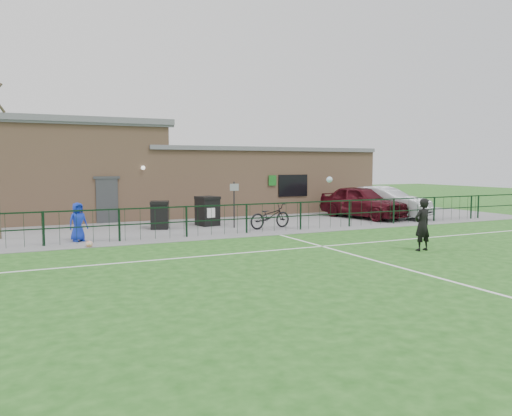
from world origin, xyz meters
name	(u,v)px	position (x,y,z in m)	size (l,w,h in m)	color
ground	(342,276)	(0.00, 0.00, 0.00)	(90.00, 90.00, 0.00)	#1E5318
paving_strip	(182,220)	(0.00, 13.50, 0.01)	(34.00, 13.00, 0.02)	slate
pitch_line_touch	(225,235)	(0.00, 7.80, 0.00)	(28.00, 0.10, 0.01)	white
pitch_line_mid	(269,251)	(0.00, 4.00, 0.00)	(28.00, 0.10, 0.01)	white
pitch_line_perp	(404,269)	(2.00, 0.00, 0.00)	(0.10, 16.00, 0.01)	white
perimeter_fence	(223,220)	(0.00, 8.00, 0.60)	(28.00, 0.10, 1.20)	black
wheelie_bin_left	(160,216)	(-1.82, 10.78, 0.57)	(0.72, 0.82, 1.09)	black
wheelie_bin_right	(207,212)	(0.42, 11.01, 0.63)	(0.81, 0.92, 1.23)	black
sign_post	(234,205)	(1.19, 9.76, 1.02)	(0.06, 0.06, 2.00)	black
car_maroon	(363,202)	(8.76, 10.63, 0.85)	(1.97, 4.90, 1.67)	#440C15
car_silver	(383,202)	(9.86, 10.41, 0.82)	(1.70, 4.87, 1.60)	#A7A9AF
bicycle_e	(270,216)	(2.49, 8.87, 0.56)	(0.71, 2.04, 1.07)	black
spectator_child	(78,222)	(-5.34, 8.57, 0.72)	(0.68, 0.44, 1.39)	#122AAE
goalkeeper_kick	(420,223)	(4.41, 2.02, 0.87)	(1.66, 3.83, 2.31)	black
ball_ground	(89,244)	(-5.15, 7.12, 0.12)	(0.23, 0.23, 0.23)	silver
clubhouse	(149,175)	(-0.88, 16.50, 2.22)	(24.25, 5.40, 4.96)	tan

